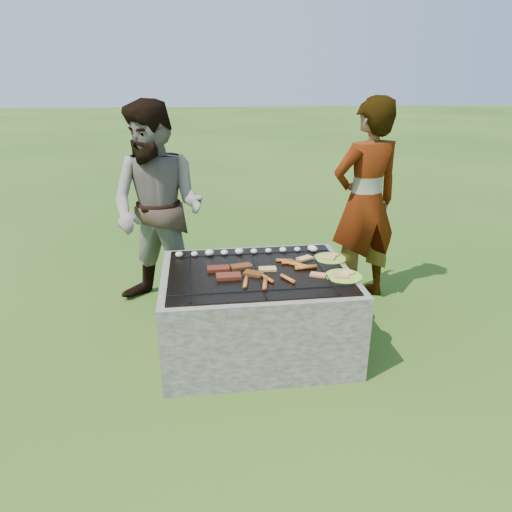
{
  "coord_description": "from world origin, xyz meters",
  "views": [
    {
      "loc": [
        -0.38,
        -2.85,
        1.84
      ],
      "look_at": [
        0.0,
        0.05,
        0.7
      ],
      "focal_mm": 32.0,
      "sensor_mm": 36.0,
      "label": 1
    }
  ],
  "objects_px": {
    "plate_near": "(344,276)",
    "bystander": "(158,210)",
    "fire_pit": "(257,313)",
    "cook": "(365,203)",
    "plate_far": "(330,258)"
  },
  "relations": [
    {
      "from": "plate_far",
      "to": "bystander",
      "type": "distance_m",
      "value": 1.43
    },
    {
      "from": "fire_pit",
      "to": "plate_near",
      "type": "distance_m",
      "value": 0.67
    },
    {
      "from": "fire_pit",
      "to": "bystander",
      "type": "relative_size",
      "value": 0.76
    },
    {
      "from": "fire_pit",
      "to": "cook",
      "type": "xyz_separation_m",
      "value": [
        1.02,
        0.74,
        0.58
      ]
    },
    {
      "from": "fire_pit",
      "to": "bystander",
      "type": "bearing_deg",
      "value": 131.58
    },
    {
      "from": "plate_far",
      "to": "plate_near",
      "type": "distance_m",
      "value": 0.33
    },
    {
      "from": "cook",
      "to": "plate_far",
      "type": "bearing_deg",
      "value": 37.66
    },
    {
      "from": "plate_near",
      "to": "bystander",
      "type": "height_order",
      "value": "bystander"
    },
    {
      "from": "plate_near",
      "to": "bystander",
      "type": "bearing_deg",
      "value": 142.74
    },
    {
      "from": "plate_far",
      "to": "bystander",
      "type": "height_order",
      "value": "bystander"
    },
    {
      "from": "plate_near",
      "to": "fire_pit",
      "type": "bearing_deg",
      "value": 163.16
    },
    {
      "from": "plate_far",
      "to": "fire_pit",
      "type": "bearing_deg",
      "value": -164.24
    },
    {
      "from": "plate_far",
      "to": "bystander",
      "type": "bearing_deg",
      "value": 153.38
    },
    {
      "from": "cook",
      "to": "bystander",
      "type": "distance_m",
      "value": 1.72
    },
    {
      "from": "cook",
      "to": "fire_pit",
      "type": "bearing_deg",
      "value": 21.88
    }
  ]
}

